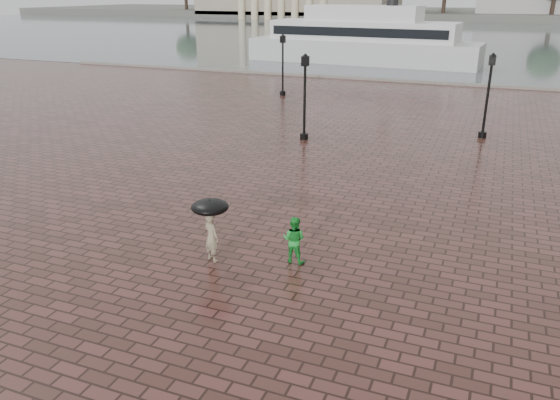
% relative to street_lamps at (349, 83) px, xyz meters
% --- Properties ---
extents(ground, '(300.00, 300.00, 0.00)m').
position_rel_street_lamps_xyz_m(ground, '(5.00, -15.33, -2.33)').
color(ground, '#3A201A').
rests_on(ground, ground).
extents(harbour_water, '(240.00, 240.00, 0.00)m').
position_rel_street_lamps_xyz_m(harbour_water, '(5.00, 76.67, -2.33)').
color(harbour_water, '#455053').
rests_on(harbour_water, ground).
extents(quay_edge, '(80.00, 0.60, 0.30)m').
position_rel_street_lamps_xyz_m(quay_edge, '(5.00, 16.67, -2.33)').
color(quay_edge, slate).
rests_on(quay_edge, ground).
extents(far_shore, '(300.00, 60.00, 2.00)m').
position_rel_street_lamps_xyz_m(far_shore, '(5.00, 144.67, -1.33)').
color(far_shore, '#4C4C47').
rests_on(far_shore, ground).
extents(street_lamps, '(15.44, 12.44, 4.40)m').
position_rel_street_lamps_xyz_m(street_lamps, '(0.00, 0.00, 0.00)').
color(street_lamps, black).
rests_on(street_lamps, ground).
extents(adult_pedestrian, '(0.65, 0.55, 1.52)m').
position_rel_street_lamps_xyz_m(adult_pedestrian, '(1.22, -19.85, -1.56)').
color(adult_pedestrian, gray).
rests_on(adult_pedestrian, ground).
extents(child_pedestrian, '(0.71, 0.55, 1.43)m').
position_rel_street_lamps_xyz_m(child_pedestrian, '(3.52, -19.01, -1.61)').
color(child_pedestrian, green).
rests_on(child_pedestrian, ground).
extents(ferry_near, '(25.63, 7.66, 8.30)m').
position_rel_street_lamps_xyz_m(ferry_near, '(-6.18, 28.58, 0.17)').
color(ferry_near, '#BBBBBB').
rests_on(ferry_near, ground).
extents(umbrella, '(1.10, 1.10, 1.09)m').
position_rel_street_lamps_xyz_m(umbrella, '(1.22, -19.85, -0.60)').
color(umbrella, black).
rests_on(umbrella, ground).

